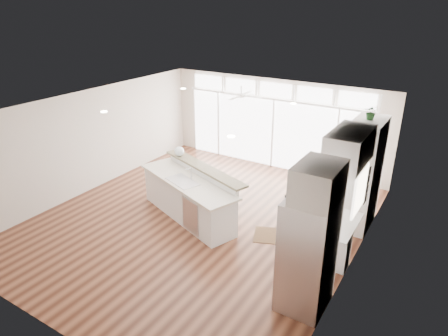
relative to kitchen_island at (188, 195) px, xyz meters
The scene contains 24 objects.
floor 0.68m from the kitchen_island, ahead, with size 7.00×8.00×0.02m, color #452215.
ceiling 2.13m from the kitchen_island, ahead, with size 7.00×8.00×0.02m, color white.
wall_back 4.09m from the kitchen_island, 85.36° to the left, with size 7.00×0.04×2.70m, color beige.
wall_front 4.08m from the kitchen_island, 85.34° to the right, with size 7.00×0.04×2.70m, color beige.
wall_left 3.26m from the kitchen_island, behind, with size 0.04×8.00×2.70m, color beige.
wall_right 3.90m from the kitchen_island, ahead, with size 0.04×8.00×2.70m, color beige.
glass_wall 3.99m from the kitchen_island, 85.29° to the left, with size 5.80×0.06×2.08m, color white.
transom_row 4.35m from the kitchen_island, 85.29° to the left, with size 5.90×0.06×0.40m, color white.
desk_window 3.92m from the kitchen_island, ahead, with size 0.04×0.85×0.85m, color white.
ceiling_fan 3.39m from the kitchen_island, 93.56° to the left, with size 1.16×1.16×0.32m, color white.
recessed_lights 2.12m from the kitchen_island, 32.61° to the left, with size 3.40×3.00×0.02m, color white.
oven_cabinet 3.99m from the kitchen_island, 27.35° to the left, with size 0.64×1.20×2.50m, color white.
desk_nook 3.48m from the kitchen_island, ahead, with size 0.72×1.30×0.76m, color white.
upper_cabinets 3.93m from the kitchen_island, ahead, with size 0.64×1.30×0.64m, color white.
refrigerator 3.71m from the kitchen_island, 21.34° to the right, with size 0.76×0.90×2.00m, color silver.
fridge_cabinet 4.12m from the kitchen_island, 21.00° to the right, with size 0.64×0.90×0.60m, color white.
framed_photos 3.98m from the kitchen_island, 13.78° to the left, with size 0.06×0.22×0.80m, color black.
kitchen_island is the anchor object (origin of this frame).
rug 2.24m from the kitchen_island, ahead, with size 0.92×0.67×0.01m, color #341F10.
office_chair 2.61m from the kitchen_island, 11.66° to the left, with size 0.51×0.47×0.99m, color black.
fishbowl 1.25m from the kitchen_island, 136.79° to the left, with size 0.25×0.25×0.25m, color silver.
monitor 3.41m from the kitchen_island, ahead, with size 0.09×0.53×0.44m, color black.
keyboard 3.22m from the kitchen_island, ahead, with size 0.13×0.34×0.02m, color silver.
potted_plant 4.43m from the kitchen_island, 27.35° to the left, with size 0.29×0.32×0.25m, color #295F2A.
Camera 1 is at (4.81, -6.68, 4.83)m, focal length 32.00 mm.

